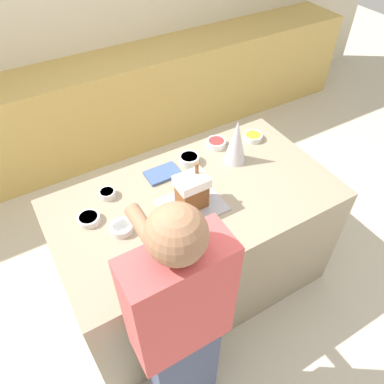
{
  "coord_description": "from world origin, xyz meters",
  "views": [
    {
      "loc": [
        -0.84,
        -1.38,
        2.57
      ],
      "look_at": [
        -0.03,
        0.0,
        0.99
      ],
      "focal_mm": 35.0,
      "sensor_mm": 36.0,
      "label": 1
    }
  ],
  "objects": [
    {
      "name": "ground_plane",
      "position": [
        0.0,
        0.0,
        0.0
      ],
      "size": [
        12.0,
        12.0,
        0.0
      ],
      "primitive_type": "plane",
      "color": "beige"
    },
    {
      "name": "wall_back",
      "position": [
        0.0,
        2.28,
        1.3
      ],
      "size": [
        8.0,
        0.05,
        2.6
      ],
      "color": "beige",
      "rests_on": "ground_plane"
    },
    {
      "name": "back_cabinet_block",
      "position": [
        0.0,
        1.95,
        0.48
      ],
      "size": [
        6.0,
        0.6,
        0.96
      ],
      "color": "tan",
      "rests_on": "ground_plane"
    },
    {
      "name": "kitchen_island",
      "position": [
        0.0,
        0.0,
        0.46
      ],
      "size": [
        1.77,
        0.97,
        0.93
      ],
      "color": "gray",
      "rests_on": "ground_plane"
    },
    {
      "name": "baking_tray",
      "position": [
        -0.06,
        -0.05,
        0.93
      ],
      "size": [
        0.37,
        0.3,
        0.01
      ],
      "color": "#9E9EA8",
      "rests_on": "kitchen_island"
    },
    {
      "name": "gingerbread_house",
      "position": [
        -0.06,
        -0.05,
        1.05
      ],
      "size": [
        0.18,
        0.14,
        0.29
      ],
      "color": "brown",
      "rests_on": "baking_tray"
    },
    {
      "name": "decorative_tree",
      "position": [
        0.41,
        0.17,
        1.08
      ],
      "size": [
        0.15,
        0.15,
        0.32
      ],
      "color": "silver",
      "rests_on": "kitchen_island"
    },
    {
      "name": "candy_bowl_beside_tree",
      "position": [
        -0.63,
        0.15,
        0.95
      ],
      "size": [
        0.13,
        0.13,
        0.04
      ],
      "color": "silver",
      "rests_on": "kitchen_island"
    },
    {
      "name": "candy_bowl_front_corner",
      "position": [
        -0.47,
        0.28,
        0.95
      ],
      "size": [
        0.1,
        0.1,
        0.04
      ],
      "color": "silver",
      "rests_on": "kitchen_island"
    },
    {
      "name": "candy_bowl_far_right",
      "position": [
        0.13,
        0.31,
        0.96
      ],
      "size": [
        0.14,
        0.14,
        0.05
      ],
      "color": "silver",
      "rests_on": "kitchen_island"
    },
    {
      "name": "candy_bowl_center_rear",
      "position": [
        0.39,
        0.37,
        0.95
      ],
      "size": [
        0.14,
        0.14,
        0.05
      ],
      "color": "silver",
      "rests_on": "kitchen_island"
    },
    {
      "name": "candy_bowl_near_tray_left",
      "position": [
        -0.5,
        -0.01,
        0.95
      ],
      "size": [
        0.13,
        0.13,
        0.05
      ],
      "color": "silver",
      "rests_on": "kitchen_island"
    },
    {
      "name": "candy_bowl_near_tray_right",
      "position": [
        0.66,
        0.3,
        0.95
      ],
      "size": [
        0.13,
        0.13,
        0.04
      ],
      "color": "silver",
      "rests_on": "kitchen_island"
    },
    {
      "name": "cookbook",
      "position": [
        -0.08,
        0.29,
        0.94
      ],
      "size": [
        0.22,
        0.15,
        0.02
      ],
      "color": "#3F598C",
      "rests_on": "kitchen_island"
    },
    {
      "name": "person",
      "position": [
        -0.48,
        -0.67,
        0.88
      ],
      "size": [
        0.45,
        0.56,
        1.7
      ],
      "color": "#424C6B",
      "rests_on": "ground_plane"
    }
  ]
}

